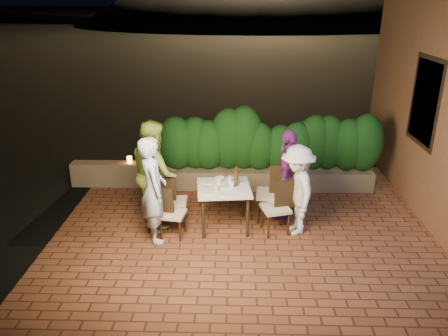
{
  "coord_description": "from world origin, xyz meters",
  "views": [
    {
      "loc": [
        -0.49,
        -6.07,
        3.69
      ],
      "look_at": [
        -0.68,
        0.66,
        1.05
      ],
      "focal_mm": 35.0,
      "sensor_mm": 36.0,
      "label": 1
    }
  ],
  "objects_px": {
    "bowl": "(220,178)",
    "diner_blue": "(153,190)",
    "diner_green": "(155,173)",
    "chair_right_back": "(270,193)",
    "beer_bottle": "(236,176)",
    "chair_left_back": "(175,200)",
    "chair_right_front": "(275,207)",
    "diner_purple": "(288,174)",
    "dining_table": "(224,207)",
    "chair_left_front": "(173,213)",
    "diner_white": "(297,190)",
    "parapet_lamp": "(130,160)"
  },
  "relations": [
    {
      "from": "parapet_lamp",
      "to": "diner_blue",
      "type": "bearing_deg",
      "value": -67.28
    },
    {
      "from": "beer_bottle",
      "to": "chair_right_back",
      "type": "bearing_deg",
      "value": 22.31
    },
    {
      "from": "diner_purple",
      "to": "beer_bottle",
      "type": "bearing_deg",
      "value": -50.79
    },
    {
      "from": "chair_left_front",
      "to": "diner_blue",
      "type": "relative_size",
      "value": 0.48
    },
    {
      "from": "chair_left_front",
      "to": "chair_right_back",
      "type": "xyz_separation_m",
      "value": [
        1.62,
        0.63,
        0.09
      ]
    },
    {
      "from": "diner_blue",
      "to": "diner_green",
      "type": "height_order",
      "value": "diner_green"
    },
    {
      "from": "dining_table",
      "to": "diner_purple",
      "type": "height_order",
      "value": "diner_purple"
    },
    {
      "from": "diner_green",
      "to": "beer_bottle",
      "type": "bearing_deg",
      "value": -121.29
    },
    {
      "from": "diner_green",
      "to": "parapet_lamp",
      "type": "bearing_deg",
      "value": 1.6
    },
    {
      "from": "chair_right_back",
      "to": "parapet_lamp",
      "type": "relative_size",
      "value": 7.34
    },
    {
      "from": "chair_left_back",
      "to": "chair_right_back",
      "type": "height_order",
      "value": "chair_right_back"
    },
    {
      "from": "diner_blue",
      "to": "diner_purple",
      "type": "bearing_deg",
      "value": -88.45
    },
    {
      "from": "diner_green",
      "to": "chair_left_front",
      "type": "bearing_deg",
      "value": -171.05
    },
    {
      "from": "beer_bottle",
      "to": "diner_blue",
      "type": "height_order",
      "value": "diner_blue"
    },
    {
      "from": "chair_left_back",
      "to": "diner_blue",
      "type": "relative_size",
      "value": 0.48
    },
    {
      "from": "chair_right_back",
      "to": "diner_green",
      "type": "relative_size",
      "value": 0.56
    },
    {
      "from": "diner_white",
      "to": "diner_purple",
      "type": "relative_size",
      "value": 0.93
    },
    {
      "from": "diner_blue",
      "to": "diner_green",
      "type": "xyz_separation_m",
      "value": [
        -0.09,
        0.61,
        0.04
      ]
    },
    {
      "from": "diner_green",
      "to": "parapet_lamp",
      "type": "distance_m",
      "value": 1.78
    },
    {
      "from": "chair_right_back",
      "to": "diner_green",
      "type": "distance_m",
      "value": 2.03
    },
    {
      "from": "dining_table",
      "to": "chair_left_front",
      "type": "distance_m",
      "value": 0.88
    },
    {
      "from": "beer_bottle",
      "to": "parapet_lamp",
      "type": "xyz_separation_m",
      "value": [
        -2.21,
        1.67,
        -0.35
      ]
    },
    {
      "from": "chair_right_front",
      "to": "diner_blue",
      "type": "relative_size",
      "value": 0.53
    },
    {
      "from": "chair_right_front",
      "to": "chair_left_back",
      "type": "bearing_deg",
      "value": -26.23
    },
    {
      "from": "chair_right_back",
      "to": "diner_purple",
      "type": "relative_size",
      "value": 0.63
    },
    {
      "from": "beer_bottle",
      "to": "chair_right_front",
      "type": "bearing_deg",
      "value": -18.03
    },
    {
      "from": "chair_right_back",
      "to": "chair_left_back",
      "type": "bearing_deg",
      "value": 10.43
    },
    {
      "from": "diner_white",
      "to": "chair_right_front",
      "type": "bearing_deg",
      "value": -95.64
    },
    {
      "from": "parapet_lamp",
      "to": "chair_left_front",
      "type": "bearing_deg",
      "value": -60.25
    },
    {
      "from": "chair_left_back",
      "to": "diner_green",
      "type": "relative_size",
      "value": 0.46
    },
    {
      "from": "diner_white",
      "to": "diner_purple",
      "type": "xyz_separation_m",
      "value": [
        -0.09,
        0.54,
        0.06
      ]
    },
    {
      "from": "chair_left_front",
      "to": "diner_green",
      "type": "height_order",
      "value": "diner_green"
    },
    {
      "from": "chair_right_front",
      "to": "parapet_lamp",
      "type": "height_order",
      "value": "chair_right_front"
    },
    {
      "from": "dining_table",
      "to": "bowl",
      "type": "xyz_separation_m",
      "value": [
        -0.07,
        0.32,
        0.39
      ]
    },
    {
      "from": "bowl",
      "to": "chair_left_front",
      "type": "xyz_separation_m",
      "value": [
        -0.75,
        -0.64,
        -0.35
      ]
    },
    {
      "from": "chair_left_front",
      "to": "diner_blue",
      "type": "height_order",
      "value": "diner_blue"
    },
    {
      "from": "beer_bottle",
      "to": "diner_green",
      "type": "bearing_deg",
      "value": 174.93
    },
    {
      "from": "chair_left_back",
      "to": "chair_left_front",
      "type": "bearing_deg",
      "value": -89.94
    },
    {
      "from": "beer_bottle",
      "to": "parapet_lamp",
      "type": "height_order",
      "value": "beer_bottle"
    },
    {
      "from": "bowl",
      "to": "diner_blue",
      "type": "xyz_separation_m",
      "value": [
        -1.02,
        -0.74,
        0.1
      ]
    },
    {
      "from": "beer_bottle",
      "to": "bowl",
      "type": "height_order",
      "value": "beer_bottle"
    },
    {
      "from": "beer_bottle",
      "to": "parapet_lamp",
      "type": "distance_m",
      "value": 2.79
    },
    {
      "from": "chair_left_back",
      "to": "chair_right_front",
      "type": "bearing_deg",
      "value": -12.55
    },
    {
      "from": "bowl",
      "to": "chair_right_front",
      "type": "distance_m",
      "value": 1.09
    },
    {
      "from": "beer_bottle",
      "to": "bowl",
      "type": "bearing_deg",
      "value": 137.71
    },
    {
      "from": "chair_right_back",
      "to": "diner_blue",
      "type": "xyz_separation_m",
      "value": [
        -1.9,
        -0.73,
        0.36
      ]
    },
    {
      "from": "chair_right_back",
      "to": "diner_purple",
      "type": "height_order",
      "value": "diner_purple"
    },
    {
      "from": "diner_green",
      "to": "diner_white",
      "type": "height_order",
      "value": "diner_green"
    },
    {
      "from": "beer_bottle",
      "to": "diner_white",
      "type": "bearing_deg",
      "value": -11.02
    },
    {
      "from": "chair_right_front",
      "to": "diner_green",
      "type": "relative_size",
      "value": 0.5
    }
  ]
}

